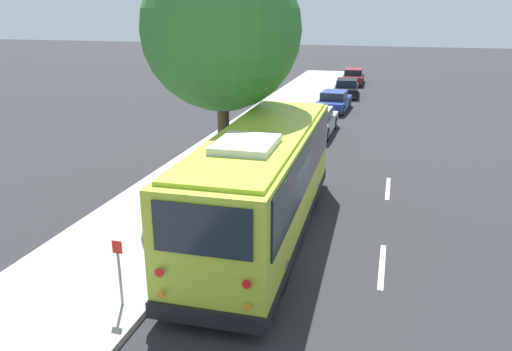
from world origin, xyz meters
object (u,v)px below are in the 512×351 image
Objects in this scene: shuttle_bus at (263,179)px; parked_sedan_blue at (334,102)px; sign_post_far at (164,240)px; sign_post_near at (120,272)px; parked_sedan_silver at (316,122)px; parked_sedan_black at (347,88)px; parked_sedan_maroon at (353,77)px; street_tree at (223,19)px.

shuttle_bus reaches higher than parked_sedan_blue.
sign_post_far is at bearing 178.90° from parked_sedan_blue.
sign_post_far is (2.10, 0.00, -0.23)m from sign_post_near.
parked_sedan_black is (12.53, -0.31, -0.04)m from parked_sedan_silver.
sign_post_near reaches higher than parked_sedan_maroon.
street_tree is at bearing 169.92° from parked_sedan_silver.
street_tree is (-15.78, 1.92, 5.32)m from parked_sedan_blue.
shuttle_bus is at bearing 176.47° from parked_sedan_black.
street_tree reaches higher than sign_post_far.
shuttle_bus is 8.95× the size of sign_post_far.
parked_sedan_black is 3.01× the size of sign_post_near.
sign_post_near reaches higher than parked_sedan_black.
parked_sedan_black is (25.21, 0.15, -1.16)m from shuttle_bus.
parked_sedan_silver is 17.17m from sign_post_near.
parked_sedan_black is at bearing -3.73° from sign_post_far.
shuttle_bus is at bearing -23.79° from sign_post_near.
parked_sedan_maroon reaches higher than sign_post_far.
sign_post_near is (-4.43, 1.95, -0.81)m from shuttle_bus.
parked_sedan_blue is 0.90× the size of parked_sedan_maroon.
street_tree is (-28.16, 2.05, 5.29)m from parked_sedan_maroon.
shuttle_bus reaches higher than parked_sedan_black.
sign_post_near is at bearing 180.00° from sign_post_far.
parked_sedan_silver is 3.02× the size of sign_post_near.
parked_sedan_blue is at bearing -3.88° from sign_post_near.
parked_sedan_maroon is at bearing -0.90° from shuttle_bus.
parked_sedan_maroon is 0.53× the size of street_tree.
shuttle_bus reaches higher than sign_post_far.
parked_sedan_blue is 6.01m from parked_sedan_black.
sign_post_far is at bearing 175.14° from parked_sedan_maroon.
shuttle_bus is 3.21m from sign_post_far.
shuttle_bus is 19.24m from parked_sedan_blue.
street_tree is at bearing 3.11° from sign_post_far.
parked_sedan_blue is (6.52, -0.11, -0.04)m from parked_sedan_silver.
sign_post_near is at bearing 179.28° from parked_sedan_blue.
street_tree is 7.76m from sign_post_far.
parked_sedan_maroon reaches higher than parked_sedan_black.
shuttle_bus is 2.11× the size of parked_sedan_maroon.
shuttle_bus is 5.84m from street_tree.
sign_post_near is at bearing 175.96° from parked_sedan_silver.
parked_sedan_blue is 16.76m from street_tree.
sign_post_far is (-33.91, 1.74, 0.09)m from parked_sedan_maroon.
parked_sedan_silver is 1.00× the size of parked_sedan_black.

